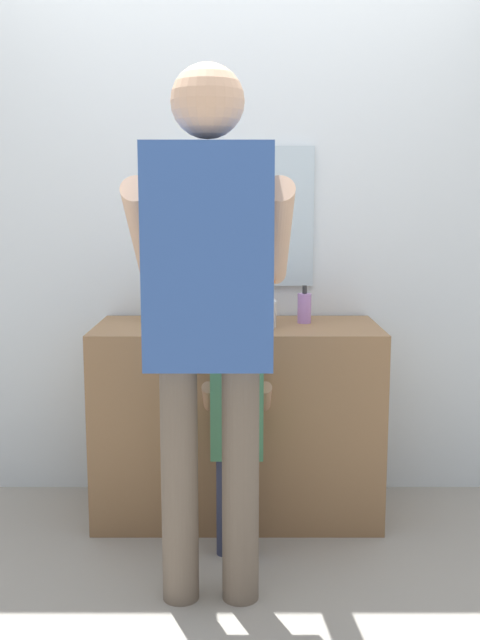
% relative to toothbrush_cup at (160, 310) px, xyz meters
% --- Properties ---
extents(ground_plane, '(14.00, 14.00, 0.00)m').
position_rel_toothbrush_cup_xyz_m(ground_plane, '(0.35, -0.37, -0.90)').
color(ground_plane, '#9E998E').
extents(back_wall, '(4.40, 0.10, 2.70)m').
position_rel_toothbrush_cup_xyz_m(back_wall, '(0.35, 0.25, 0.45)').
color(back_wall, silver).
rests_on(back_wall, ground).
extents(vanity_cabinet, '(1.22, 0.54, 0.84)m').
position_rel_toothbrush_cup_xyz_m(vanity_cabinet, '(0.35, -0.07, -0.48)').
color(vanity_cabinet, olive).
rests_on(vanity_cabinet, ground).
extents(sink_basin, '(0.33, 0.33, 0.11)m').
position_rel_toothbrush_cup_xyz_m(sink_basin, '(0.35, -0.09, 0.00)').
color(sink_basin, silver).
rests_on(sink_basin, vanity_cabinet).
extents(faucet, '(0.18, 0.14, 0.18)m').
position_rel_toothbrush_cup_xyz_m(faucet, '(0.35, 0.11, 0.03)').
color(faucet, '#B7BABF').
rests_on(faucet, vanity_cabinet).
extents(toothbrush_cup, '(0.07, 0.07, 0.21)m').
position_rel_toothbrush_cup_xyz_m(toothbrush_cup, '(0.00, 0.00, 0.00)').
color(toothbrush_cup, '#4C8EB2').
rests_on(toothbrush_cup, vanity_cabinet).
extents(soap_bottle, '(0.06, 0.06, 0.17)m').
position_rel_toothbrush_cup_xyz_m(soap_bottle, '(0.65, -0.01, 0.01)').
color(soap_bottle, '#B27FC6').
rests_on(soap_bottle, vanity_cabinet).
extents(child_toddler, '(0.27, 0.27, 0.87)m').
position_rel_toothbrush_cup_xyz_m(child_toddler, '(0.35, -0.48, -0.38)').
color(child_toddler, '#2D334C').
rests_on(child_toddler, ground).
extents(adult_parent, '(0.56, 0.58, 1.80)m').
position_rel_toothbrush_cup_xyz_m(adult_parent, '(0.26, -0.79, 0.18)').
color(adult_parent, '#6B5B4C').
rests_on(adult_parent, ground).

